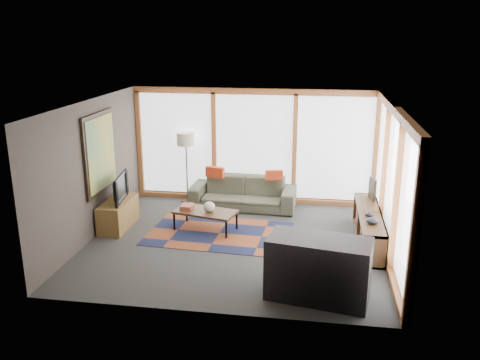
% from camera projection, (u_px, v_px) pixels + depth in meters
% --- Properties ---
extents(ground, '(5.50, 5.50, 0.00)m').
position_uv_depth(ground, '(237.00, 242.00, 9.51)').
color(ground, '#2E2E2B').
rests_on(ground, ground).
extents(room_envelope, '(5.52, 5.02, 2.62)m').
position_uv_depth(room_envelope, '(267.00, 156.00, 9.53)').
color(room_envelope, '#3F3630').
rests_on(room_envelope, ground).
extents(rug, '(2.82, 1.90, 0.01)m').
position_uv_depth(rug, '(219.00, 233.00, 9.91)').
color(rug, brown).
rests_on(rug, ground).
extents(sofa, '(2.36, 1.00, 0.68)m').
position_uv_depth(sofa, '(243.00, 193.00, 11.29)').
color(sofa, '#36392B').
rests_on(sofa, ground).
extents(pillow_left, '(0.44, 0.21, 0.23)m').
position_uv_depth(pillow_left, '(215.00, 172.00, 11.26)').
color(pillow_left, '#B83516').
rests_on(pillow_left, sofa).
extents(pillow_right, '(0.40, 0.19, 0.21)m').
position_uv_depth(pillow_right, '(274.00, 175.00, 11.07)').
color(pillow_right, '#B83516').
rests_on(pillow_right, sofa).
extents(floor_lamp, '(0.41, 0.41, 1.62)m').
position_uv_depth(floor_lamp, '(187.00, 168.00, 11.56)').
color(floor_lamp, '#2F1F17').
rests_on(floor_lamp, ground).
extents(coffee_table, '(1.31, 0.86, 0.40)m').
position_uv_depth(coffee_table, '(206.00, 220.00, 10.05)').
color(coffee_table, '#322312').
rests_on(coffee_table, ground).
extents(book_stack, '(0.23, 0.28, 0.09)m').
position_uv_depth(book_stack, '(187.00, 207.00, 10.07)').
color(book_stack, brown).
rests_on(book_stack, coffee_table).
extents(vase, '(0.24, 0.24, 0.20)m').
position_uv_depth(vase, '(209.00, 207.00, 9.92)').
color(vase, beige).
rests_on(vase, coffee_table).
extents(bookshelf, '(0.43, 2.34, 0.58)m').
position_uv_depth(bookshelf, '(369.00, 227.00, 9.45)').
color(bookshelf, '#322312').
rests_on(bookshelf, ground).
extents(bowl_a, '(0.26, 0.26, 0.11)m').
position_uv_depth(bowl_a, '(373.00, 221.00, 8.81)').
color(bowl_a, black).
rests_on(bowl_a, bookshelf).
extents(bowl_b, '(0.16, 0.16, 0.08)m').
position_uv_depth(bowl_b, '(369.00, 214.00, 9.16)').
color(bowl_b, black).
rests_on(bowl_b, bookshelf).
extents(shelf_picture, '(0.12, 0.32, 0.42)m').
position_uv_depth(shelf_picture, '(372.00, 189.00, 10.04)').
color(shelf_picture, black).
rests_on(shelf_picture, bookshelf).
extents(tv_console, '(0.47, 1.12, 0.56)m').
position_uv_depth(tv_console, '(118.00, 214.00, 10.15)').
color(tv_console, brown).
rests_on(tv_console, ground).
extents(television, '(0.24, 0.94, 0.54)m').
position_uv_depth(television, '(117.00, 188.00, 10.01)').
color(television, black).
rests_on(television, tv_console).
extents(bar_counter, '(1.58, 0.95, 0.94)m').
position_uv_depth(bar_counter, '(318.00, 269.00, 7.41)').
color(bar_counter, black).
rests_on(bar_counter, ground).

